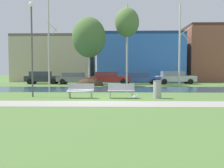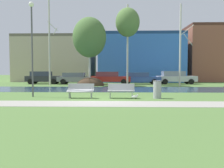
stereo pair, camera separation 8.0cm
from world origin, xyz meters
name	(u,v)px [view 2 (the right image)]	position (x,y,z in m)	size (l,w,h in m)	color
ground_plane	(108,87)	(0.00, 10.00, 0.00)	(120.00, 120.00, 0.00)	#517538
paved_path_strip	(97,104)	(0.00, -2.06, 0.01)	(60.00, 2.19, 0.01)	#9E998E
river_band	(107,89)	(0.00, 7.53, 0.00)	(80.00, 6.26, 0.01)	#284256
soil_mound	(90,86)	(-2.05, 12.60, 0.00)	(2.98, 2.63, 1.79)	#423021
bench_left	(81,90)	(-1.22, 0.50, 0.47)	(1.61, 0.60, 0.87)	#9EA0A3
bench_right	(121,90)	(1.22, 0.50, 0.47)	(1.61, 0.60, 0.87)	#9EA0A3
trash_bin	(157,89)	(3.37, 0.45, 0.55)	(0.50, 0.50, 1.06)	#999B9E
seagull	(135,97)	(2.03, 0.14, 0.13)	(0.45, 0.17, 0.26)	white
streetlamp	(32,35)	(-4.35, 1.12, 3.89)	(0.32, 0.32, 5.92)	#4C4C51
birch_far_left	(50,43)	(-6.62, 13.16, 4.72)	(1.08, 1.91, 9.33)	beige
birch_left	(89,37)	(-2.11, 12.43, 5.16)	(3.57, 3.57, 7.32)	beige
birch_center_left	(128,23)	(1.99, 13.41, 6.89)	(2.65, 2.65, 8.88)	beige
birch_center	(181,44)	(7.66, 12.80, 4.43)	(1.47, 2.65, 8.75)	beige
parked_van_nearest_dark	(43,77)	(-8.17, 15.75, 0.79)	(4.19, 2.04, 1.52)	#282B30
parked_sedan_second_grey	(76,78)	(-4.09, 15.44, 0.73)	(4.56, 2.05, 1.36)	slate
parked_hatch_third_red	(110,78)	(-0.09, 15.45, 0.78)	(4.74, 2.17, 1.48)	maroon
parked_wagon_fourth_blue	(139,78)	(3.46, 15.62, 0.75)	(4.80, 2.09, 1.40)	#2D4793
parked_suv_fifth_silver	(175,77)	(7.85, 15.97, 0.81)	(4.64, 2.17, 1.56)	#B2B5BC
building_beige_block	(58,59)	(-8.62, 24.78, 3.39)	(11.31, 9.09, 6.77)	#BCAD8E
building_blue_store	(139,58)	(4.14, 23.90, 3.45)	(11.95, 9.63, 6.89)	#3870C6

